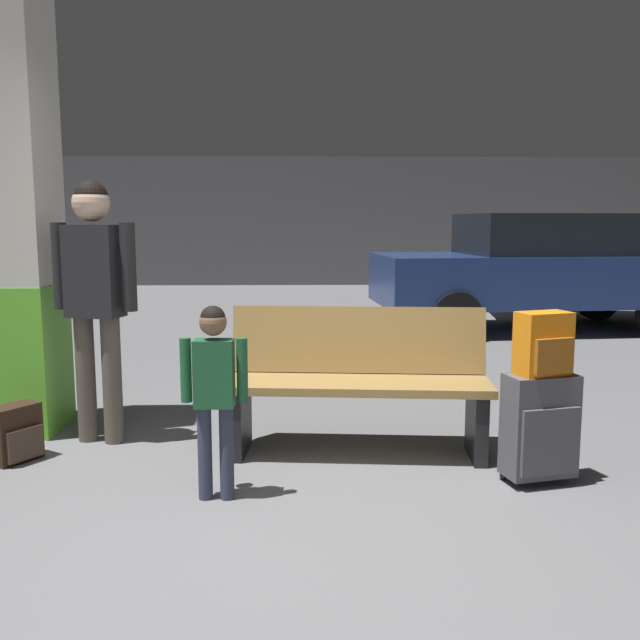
% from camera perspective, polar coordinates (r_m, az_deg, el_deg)
% --- Properties ---
extents(ground_plane, '(18.00, 18.00, 0.10)m').
position_cam_1_polar(ground_plane, '(6.91, -2.60, -4.25)').
color(ground_plane, slate).
extents(garage_back_wall, '(18.00, 0.12, 2.80)m').
position_cam_1_polar(garage_back_wall, '(15.61, -2.03, 7.99)').
color(garage_back_wall, '#565658').
rests_on(garage_back_wall, ground_plane).
extents(structural_pillar, '(0.57, 0.57, 3.10)m').
position_cam_1_polar(structural_pillar, '(5.13, -24.01, 8.67)').
color(structural_pillar, '#66C633').
rests_on(structural_pillar, ground_plane).
extents(bench, '(1.64, 0.66, 0.89)m').
position_cam_1_polar(bench, '(4.34, 3.07, -5.03)').
color(bench, '#9E7A42').
rests_on(bench, ground_plane).
extents(suitcase, '(0.42, 0.30, 0.60)m').
position_cam_1_polar(suitcase, '(4.03, 17.43, -8.22)').
color(suitcase, '#4C4C51').
rests_on(suitcase, ground_plane).
extents(backpack_bright, '(0.32, 0.26, 0.34)m').
position_cam_1_polar(backpack_bright, '(3.93, 17.72, -1.90)').
color(backpack_bright, orange).
rests_on(backpack_bright, suitcase).
extents(child, '(0.34, 0.21, 1.01)m').
position_cam_1_polar(child, '(3.60, -8.60, -4.95)').
color(child, '#33384C').
rests_on(child, ground_plane).
extents(adult, '(0.56, 0.28, 1.67)m').
position_cam_1_polar(adult, '(4.66, -17.82, 2.86)').
color(adult, brown).
rests_on(adult, ground_plane).
extents(backpack_dark_floor, '(0.30, 0.32, 0.34)m').
position_cam_1_polar(backpack_dark_floor, '(4.61, -23.47, -8.46)').
color(backpack_dark_floor, black).
rests_on(backpack_dark_floor, ground_plane).
extents(parked_car_near, '(4.23, 2.06, 1.51)m').
position_cam_1_polar(parked_car_near, '(9.61, 17.29, 4.02)').
color(parked_car_near, navy).
rests_on(parked_car_near, ground_plane).
extents(parked_car_side, '(4.28, 2.21, 1.51)m').
position_cam_1_polar(parked_car_side, '(11.08, 23.95, 4.19)').
color(parked_car_side, silver).
rests_on(parked_car_side, ground_plane).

